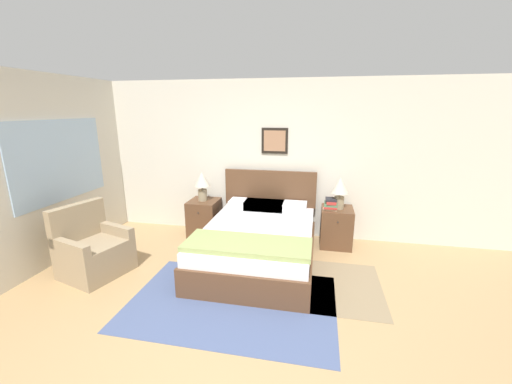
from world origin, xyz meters
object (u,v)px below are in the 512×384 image
(armchair, at_px, (93,251))
(table_lamp_by_door, at_px, (340,189))
(nightstand_near_window, at_px, (204,218))
(table_lamp_near_window, at_px, (202,182))
(bed, at_px, (259,241))
(nightstand_by_door, at_px, (336,227))

(armchair, height_order, table_lamp_by_door, table_lamp_by_door)
(nightstand_near_window, xyz_separation_m, table_lamp_near_window, (-0.01, -0.01, 0.63))
(nightstand_near_window, distance_m, table_lamp_by_door, 2.32)
(bed, height_order, nightstand_by_door, bed)
(bed, height_order, armchair, bed)
(nightstand_near_window, height_order, nightstand_by_door, same)
(nightstand_by_door, bearing_deg, armchair, -154.12)
(armchair, distance_m, nightstand_by_door, 3.55)
(bed, xyz_separation_m, table_lamp_by_door, (1.13, 0.76, 0.64))
(armchair, height_order, nightstand_near_window, armchair)
(nightstand_near_window, relative_size, table_lamp_by_door, 1.25)
(nightstand_near_window, xyz_separation_m, table_lamp_by_door, (2.23, -0.01, 0.63))
(nightstand_by_door, bearing_deg, table_lamp_near_window, -179.76)
(armchair, height_order, nightstand_by_door, armchair)
(armchair, xyz_separation_m, table_lamp_near_window, (0.96, 1.54, 0.63))
(armchair, xyz_separation_m, nightstand_near_window, (0.97, 1.55, -0.00))
(bed, bearing_deg, armchair, -159.54)
(bed, relative_size, table_lamp_by_door, 4.29)
(table_lamp_by_door, bearing_deg, bed, -145.89)
(table_lamp_near_window, relative_size, table_lamp_by_door, 1.00)
(nightstand_by_door, distance_m, table_lamp_near_window, 2.31)
(bed, bearing_deg, nightstand_by_door, 34.81)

